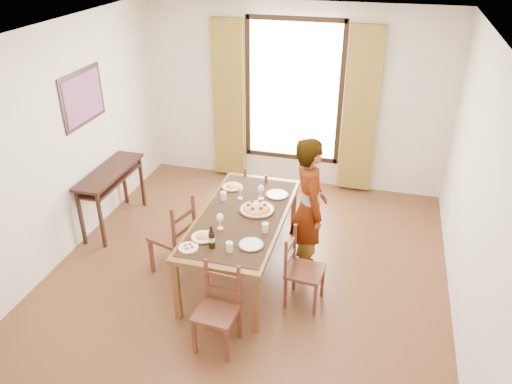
% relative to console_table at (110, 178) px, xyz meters
% --- Properties ---
extents(ground, '(5.00, 5.00, 0.00)m').
position_rel_console_table_xyz_m(ground, '(2.03, -0.60, -0.68)').
color(ground, '#492E17').
rests_on(ground, ground).
extents(room_shell, '(4.60, 5.10, 2.74)m').
position_rel_console_table_xyz_m(room_shell, '(2.03, -0.47, 0.86)').
color(room_shell, silver).
rests_on(room_shell, ground).
extents(console_table, '(0.38, 1.20, 0.80)m').
position_rel_console_table_xyz_m(console_table, '(0.00, 0.00, 0.00)').
color(console_table, black).
rests_on(console_table, ground).
extents(dining_table, '(0.95, 2.00, 0.76)m').
position_rel_console_table_xyz_m(dining_table, '(1.95, -0.55, 0.01)').
color(dining_table, brown).
rests_on(dining_table, ground).
extents(chair_west, '(0.52, 0.52, 0.96)m').
position_rel_console_table_xyz_m(chair_west, '(1.20, -0.74, -0.24)').
color(chair_west, '#572B1D').
rests_on(chair_west, ground).
extents(chair_north, '(0.49, 0.49, 0.86)m').
position_rel_console_table_xyz_m(chair_north, '(1.92, 0.46, -0.28)').
color(chair_north, '#572B1D').
rests_on(chair_north, ground).
extents(chair_south, '(0.41, 0.41, 0.86)m').
position_rel_console_table_xyz_m(chair_south, '(2.06, -1.72, -0.28)').
color(chair_south, '#572B1D').
rests_on(chair_south, ground).
extents(chair_east, '(0.41, 0.41, 0.85)m').
position_rel_console_table_xyz_m(chair_east, '(2.71, -0.91, -0.29)').
color(chair_east, '#572B1D').
rests_on(chair_east, ground).
extents(man, '(0.88, 0.81, 1.66)m').
position_rel_console_table_xyz_m(man, '(2.67, -0.34, 0.15)').
color(man, '#95999D').
rests_on(man, ground).
extents(plate_sw, '(0.27, 0.27, 0.05)m').
position_rel_console_table_xyz_m(plate_sw, '(1.70, -1.10, 0.10)').
color(plate_sw, silver).
rests_on(plate_sw, dining_table).
extents(plate_se, '(0.27, 0.27, 0.05)m').
position_rel_console_table_xyz_m(plate_se, '(2.21, -1.10, 0.10)').
color(plate_se, silver).
rests_on(plate_se, dining_table).
extents(plate_nw, '(0.27, 0.27, 0.05)m').
position_rel_console_table_xyz_m(plate_nw, '(1.65, 0.03, 0.10)').
color(plate_nw, silver).
rests_on(plate_nw, dining_table).
extents(plate_ne, '(0.27, 0.27, 0.05)m').
position_rel_console_table_xyz_m(plate_ne, '(2.23, -0.02, 0.10)').
color(plate_ne, silver).
rests_on(plate_ne, dining_table).
extents(pasta_platter, '(0.40, 0.40, 0.10)m').
position_rel_console_table_xyz_m(pasta_platter, '(2.09, -0.43, 0.12)').
color(pasta_platter, red).
rests_on(pasta_platter, dining_table).
extents(caprese_plate, '(0.20, 0.20, 0.04)m').
position_rel_console_table_xyz_m(caprese_plate, '(1.62, -1.31, 0.09)').
color(caprese_plate, silver).
rests_on(caprese_plate, dining_table).
extents(wine_glass_a, '(0.08, 0.08, 0.18)m').
position_rel_console_table_xyz_m(wine_glass_a, '(1.81, -0.88, 0.16)').
color(wine_glass_a, white).
rests_on(wine_glass_a, dining_table).
extents(wine_glass_b, '(0.08, 0.08, 0.18)m').
position_rel_console_table_xyz_m(wine_glass_b, '(2.06, -0.14, 0.16)').
color(wine_glass_b, white).
rests_on(wine_glass_b, dining_table).
extents(wine_glass_c, '(0.08, 0.08, 0.18)m').
position_rel_console_table_xyz_m(wine_glass_c, '(1.83, -0.20, 0.16)').
color(wine_glass_c, white).
rests_on(wine_glass_c, dining_table).
extents(tumbler_a, '(0.07, 0.07, 0.10)m').
position_rel_console_table_xyz_m(tumbler_a, '(2.29, -0.82, 0.12)').
color(tumbler_a, silver).
rests_on(tumbler_a, dining_table).
extents(tumbler_b, '(0.07, 0.07, 0.10)m').
position_rel_console_table_xyz_m(tumbler_b, '(1.65, -0.28, 0.12)').
color(tumbler_b, silver).
rests_on(tumbler_b, dining_table).
extents(tumbler_c, '(0.07, 0.07, 0.10)m').
position_rel_console_table_xyz_m(tumbler_c, '(2.03, -1.25, 0.12)').
color(tumbler_c, silver).
rests_on(tumbler_c, dining_table).
extents(wine_bottle, '(0.07, 0.07, 0.25)m').
position_rel_console_table_xyz_m(wine_bottle, '(1.84, -1.24, 0.20)').
color(wine_bottle, black).
rests_on(wine_bottle, dining_table).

